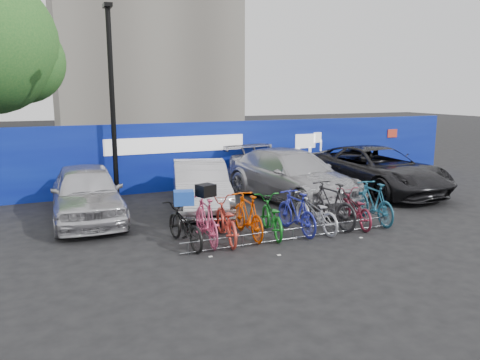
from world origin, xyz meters
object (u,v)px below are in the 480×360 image
car_0 (87,193)px  bike_6 (316,212)px  car_1 (200,186)px  bike_0 (184,225)px  bike_4 (271,216)px  bike_5 (296,212)px  bike_3 (248,215)px  bike_rack (293,233)px  bike_8 (355,208)px  lamppost (112,98)px  bike_9 (373,202)px  bike_1 (206,220)px  car_3 (376,169)px  bike_7 (331,204)px  bike_2 (225,220)px  car_2 (292,175)px

car_0 → bike_6: (5.22, -3.33, -0.29)m
car_1 → bike_0: 3.34m
bike_4 → bike_5: size_ratio=1.02×
car_1 → bike_3: 3.04m
bike_rack → bike_4: 0.71m
bike_4 → bike_8: 2.39m
lamppost → bike_9: (5.93, -5.51, -2.71)m
bike_rack → bike_4: bearing=119.4°
bike_0 → bike_1: bearing=174.5°
lamppost → bike_9: 8.54m
car_3 → bike_5: (-5.01, -3.18, -0.25)m
lamppost → car_3: bearing=-15.3°
car_0 → bike_7: size_ratio=2.25×
bike_6 → bike_3: bearing=-8.1°
car_1 → bike_9: bearing=-25.7°
bike_5 → bike_6: (0.55, -0.01, -0.06)m
bike_rack → car_1: car_1 is taller
bike_0 → bike_8: (4.57, -0.20, -0.02)m
bike_rack → car_1: size_ratio=1.29×
bike_1 → car_0: bearing=-49.6°
bike_rack → bike_2: bike_2 is taller
car_1 → bike_5: car_1 is taller
car_3 → bike_7: (-3.90, -3.03, -0.19)m
bike_3 → bike_4: 0.60m
bike_6 → bike_0: bearing=-5.6°
bike_rack → bike_7: size_ratio=2.80×
bike_1 → bike_5: bike_1 is taller
bike_2 → car_3: bearing=-147.9°
bike_6 → bike_4: bearing=-7.0°
car_1 → bike_2: bearing=-83.6°
car_0 → bike_2: 4.27m
bike_rack → car_1: bearing=106.8°
car_3 → bike_0: (-7.86, -3.03, -0.30)m
bike_5 → bike_9: size_ratio=0.95×
bike_1 → bike_5: size_ratio=1.04×
car_0 → bike_0: car_0 is taller
bike_8 → bike_1: bearing=7.3°
car_2 → bike_9: size_ratio=2.97×
bike_1 → bike_7: size_ratio=0.93×
car_0 → bike_0: bearing=-58.4°
bike_1 → bike_0: bearing=5.0°
bike_0 → bike_4: bearing=171.0°
car_0 → bike_9: bearing=-23.5°
bike_2 → bike_7: (2.97, 0.04, 0.10)m
car_3 → bike_7: 4.94m
car_1 → bike_4: bearing=-61.8°
lamppost → bike_0: bearing=-82.5°
bike_5 → bike_6: size_ratio=0.98×
bike_rack → car_2: bearing=61.3°
car_0 → car_3: 9.68m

